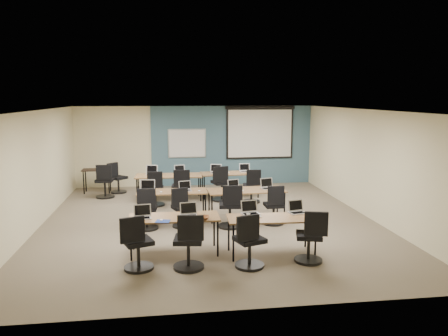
{
  "coord_description": "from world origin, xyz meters",
  "views": [
    {
      "loc": [
        -1.05,
        -10.25,
        3.03
      ],
      "look_at": [
        0.41,
        0.4,
        1.25
      ],
      "focal_mm": 35.0,
      "sensor_mm": 36.0,
      "label": 1
    }
  ],
  "objects": [
    {
      "name": "laptop_8",
      "position": [
        -1.45,
        2.76,
        0.79
      ],
      "size": [
        0.34,
        0.29,
        0.26
      ],
      "rotation": [
        0.0,
        0.0,
        -0.12
      ],
      "color": "silver",
      "rests_on": "training_table_back_left"
    },
    {
      "name": "task_chair_2",
      "position": [
        0.39,
        -2.99,
        0.42
      ],
      "size": [
        0.55,
        0.53,
        1.01
      ],
      "rotation": [
        0.0,
        0.0,
        0.34
      ],
      "color": "black",
      "rests_on": "floor"
    },
    {
      "name": "ceiling",
      "position": [
        0.0,
        0.0,
        2.7
      ],
      "size": [
        8.0,
        9.0,
        0.02
      ],
      "primitive_type": "cube",
      "color": "white",
      "rests_on": "ground"
    },
    {
      "name": "laptop_7",
      "position": [
        1.49,
        0.25,
        0.79
      ],
      "size": [
        0.34,
        0.29,
        0.25
      ],
      "rotation": [
        0.0,
        0.0,
        0.26
      ],
      "color": "#A1A1AB",
      "rests_on": "training_table_mid_right"
    },
    {
      "name": "mouse_9",
      "position": [
        -0.41,
        2.58,
        0.74
      ],
      "size": [
        0.07,
        0.11,
        0.04
      ],
      "primitive_type": "ellipsoid",
      "rotation": [
        0.0,
        0.0,
        -0.02
      ],
      "color": "white",
      "rests_on": "training_table_back_left"
    },
    {
      "name": "spare_chair_a",
      "position": [
        -2.57,
        3.57,
        0.4
      ],
      "size": [
        0.6,
        0.5,
        0.98
      ],
      "rotation": [
        0.0,
        0.0,
        0.81
      ],
      "color": "black",
      "rests_on": "floor"
    },
    {
      "name": "laptop_9",
      "position": [
        -0.62,
        2.76,
        0.79
      ],
      "size": [
        0.32,
        0.27,
        0.24
      ],
      "rotation": [
        0.0,
        0.0,
        0.19
      ],
      "color": "#B3B3BD",
      "rests_on": "training_table_back_left"
    },
    {
      "name": "task_chair_10",
      "position": [
        0.56,
        2.07,
        0.43
      ],
      "size": [
        0.58,
        0.57,
        1.04
      ],
      "rotation": [
        0.0,
        0.0,
        0.27
      ],
      "color": "black",
      "rests_on": "floor"
    },
    {
      "name": "training_table_front_left",
      "position": [
        -0.9,
        -2.05,
        0.68
      ],
      "size": [
        1.74,
        0.73,
        0.73
      ],
      "rotation": [
        0.0,
        0.0,
        -0.01
      ],
      "color": "#985729",
      "rests_on": "floor"
    },
    {
      "name": "training_table_back_right",
      "position": [
        0.9,
        2.63,
        0.68
      ],
      "size": [
        1.75,
        0.73,
        0.73
      ],
      "rotation": [
        0.0,
        0.0,
        0.06
      ],
      "color": "brown",
      "rests_on": "floor"
    },
    {
      "name": "wall_left",
      "position": [
        -4.0,
        0.0,
        1.35
      ],
      "size": [
        0.04,
        9.0,
        2.7
      ],
      "primitive_type": "cube",
      "color": "beige",
      "rests_on": "ground"
    },
    {
      "name": "mouse_5",
      "position": [
        -0.24,
        0.16,
        0.74
      ],
      "size": [
        0.06,
        0.09,
        0.03
      ],
      "primitive_type": "ellipsoid",
      "rotation": [
        0.0,
        0.0,
        0.06
      ],
      "color": "white",
      "rests_on": "training_table_mid_left"
    },
    {
      "name": "training_table_back_left",
      "position": [
        -0.95,
        2.48,
        0.69
      ],
      "size": [
        1.94,
        0.81,
        0.73
      ],
      "rotation": [
        0.0,
        0.0,
        -0.05
      ],
      "color": "olive",
      "rests_on": "floor"
    },
    {
      "name": "mouse_8",
      "position": [
        -1.18,
        2.45,
        0.74
      ],
      "size": [
        0.07,
        0.1,
        0.03
      ],
      "primitive_type": "ellipsoid",
      "rotation": [
        0.0,
        0.0,
        -0.13
      ],
      "color": "white",
      "rests_on": "training_table_back_left"
    },
    {
      "name": "task_chair_0",
      "position": [
        -1.57,
        -2.82,
        0.42
      ],
      "size": [
        0.55,
        0.53,
        1.01
      ],
      "rotation": [
        0.0,
        0.0,
        0.36
      ],
      "color": "black",
      "rests_on": "floor"
    },
    {
      "name": "snack_plate",
      "position": [
        0.47,
        -2.38,
        0.74
      ],
      "size": [
        0.19,
        0.19,
        0.01
      ],
      "primitive_type": "cylinder",
      "rotation": [
        0.0,
        0.0,
        0.18
      ],
      "color": "white",
      "rests_on": "training_table_front_right"
    },
    {
      "name": "mouse_7",
      "position": [
        1.63,
        0.08,
        0.74
      ],
      "size": [
        0.07,
        0.1,
        0.03
      ],
      "primitive_type": "ellipsoid",
      "rotation": [
        0.0,
        0.0,
        -0.22
      ],
      "color": "white",
      "rests_on": "training_table_mid_right"
    },
    {
      "name": "snack_bowl",
      "position": [
        -0.38,
        -2.33,
        0.77
      ],
      "size": [
        0.34,
        0.34,
        0.08
      ],
      "primitive_type": "imported",
      "rotation": [
        0.0,
        0.0,
        -0.08
      ],
      "color": "brown",
      "rests_on": "training_table_front_left"
    },
    {
      "name": "mouse_3",
      "position": [
        1.66,
        -2.32,
        0.74
      ],
      "size": [
        0.06,
        0.09,
        0.03
      ],
      "primitive_type": "ellipsoid",
      "rotation": [
        0.0,
        0.0,
        -0.03
      ],
      "color": "white",
      "rests_on": "training_table_front_right"
    },
    {
      "name": "task_chair_8",
      "position": [
        -1.34,
        1.74,
        0.41
      ],
      "size": [
        0.52,
        0.52,
        1.0
      ],
      "rotation": [
        0.0,
        0.0,
        -0.01
      ],
      "color": "black",
      "rests_on": "floor"
    },
    {
      "name": "mouse_10",
      "position": [
        0.84,
        2.58,
        0.74
      ],
      "size": [
        0.09,
        0.11,
        0.04
      ],
      "primitive_type": "ellipsoid",
      "rotation": [
        0.0,
        0.0,
        0.27
      ],
      "color": "white",
      "rests_on": "training_table_back_right"
    },
    {
      "name": "laptop_4",
      "position": [
        -1.49,
        0.35,
        0.8
      ],
      "size": [
        0.36,
        0.31,
        0.27
      ],
      "rotation": [
        0.0,
        0.0,
        -0.14
      ],
      "color": "silver",
      "rests_on": "training_table_mid_left"
    },
    {
      "name": "mouse_1",
      "position": [
        -0.41,
        -2.24,
        0.74
      ],
      "size": [
        0.07,
        0.1,
        0.03
      ],
      "primitive_type": "ellipsoid",
      "rotation": [
        0.0,
        0.0,
        0.17
      ],
      "color": "white",
      "rests_on": "training_table_front_left"
    },
    {
      "name": "training_table_mid_right",
      "position": [
        0.93,
        0.17,
        0.69
      ],
      "size": [
        1.91,
        0.8,
        0.73
      ],
      "rotation": [
        0.0,
        0.0,
        0.05
      ],
      "color": "brown",
      "rests_on": "floor"
    },
    {
      "name": "laptop_0",
      "position": [
        -1.5,
        -2.06,
        0.79
      ],
      "size": [
        0.33,
        0.28,
        0.25
      ],
      "rotation": [
        0.0,
        0.0,
        0.13
      ],
      "color": "#B8B8B8",
      "rests_on": "training_table_front_left"
    },
    {
      "name": "task_chair_4",
      "position": [
        -1.49,
        -0.46,
        0.41
      ],
      "size": [
        0.51,
        0.51,
        0.99
      ],
      "rotation": [
        0.0,
        0.0,
        -0.05
      ],
      "color": "black",
      "rests_on": "floor"
    },
    {
      "name": "mouse_6",
      "position": [
        0.81,
        0.03,
        0.74
      ],
      "size": [
        0.09,
        0.12,
        0.04
      ],
      "primitive_type": "ellipsoid",
      "rotation": [
        0.0,
        0.0,
        -0.22
      ],
      "color": "white",
      "rests_on": "training_table_mid_right"
    },
    {
      "name": "task_chair_9",
      "position": [
        -0.62,
        1.73,
        0.43
      ],
      "size": [
        0.55,
        0.55,
        1.03
      ],
      "rotation": [
        0.0,
        0.0,
        -0.11
      ],
      "color": "black",
      "rests_on": "floor"
    },
    {
      "name": "utility_table",
      "position": [
        -3.2,
        3.73,
        0.65
      ],
      "size": [
        0.88,
        0.49,
        0.75
      ],
      "rotation": [
        0.0,
        0.0,
        -0.0
      ],
      "color": "black",
      "rests_on": "floor"
    },
    {
      "name": "mouse_0",
      "position": [
        -1.15,
        -2.28,
        0.74
      ],
      "size": [
        0.07,
        0.1,
        0.03
      ],
      "primitive_type": "ellipsoid",
      "rotation": [
        0.0,
        0.0,
        0.14
      ],
      "color": "white",
      "rests_on": "training_table_front_left"
    },
    {
      "name": "training_table_mid_left",
      "position": [
        -0.9,
        0.28,
        0.68
      ],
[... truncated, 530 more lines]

